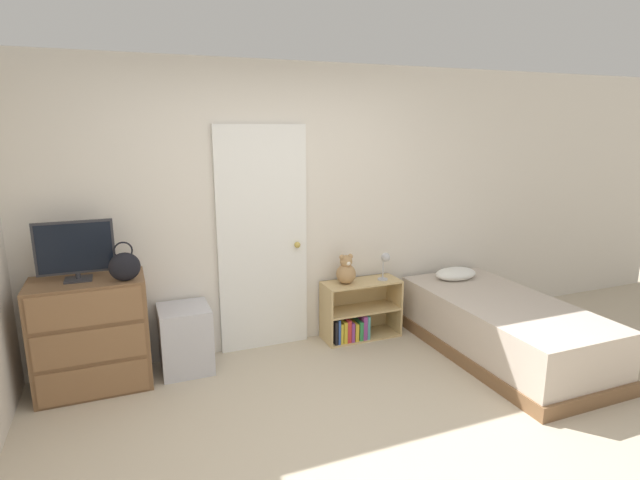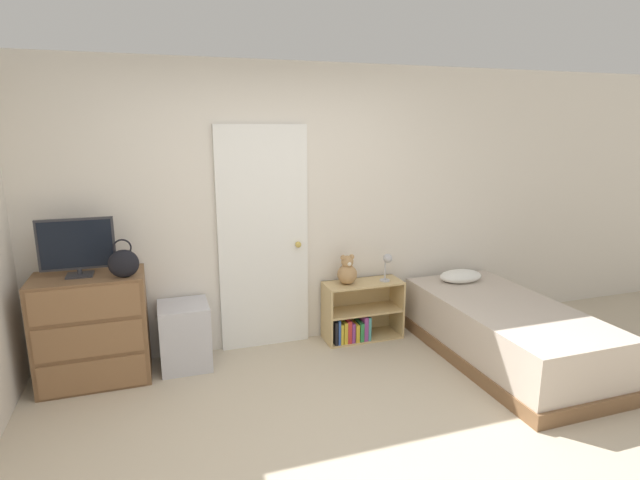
{
  "view_description": "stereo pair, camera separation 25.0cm",
  "coord_description": "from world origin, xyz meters",
  "px_view_note": "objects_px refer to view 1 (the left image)",
  "views": [
    {
      "loc": [
        -1.17,
        -2.28,
        2.01
      ],
      "look_at": [
        0.42,
        1.69,
        1.02
      ],
      "focal_mm": 28.0,
      "sensor_mm": 36.0,
      "label": 1
    },
    {
      "loc": [
        -0.94,
        -2.37,
        2.01
      ],
      "look_at": [
        0.42,
        1.69,
        1.02
      ],
      "focal_mm": 28.0,
      "sensor_mm": 36.0,
      "label": 2
    }
  ],
  "objects_px": {
    "storage_bin": "(185,339)",
    "desk_lamp": "(385,261)",
    "handbag": "(125,266)",
    "bookshelf": "(355,316)",
    "dresser": "(92,334)",
    "tv": "(75,250)",
    "teddy_bear": "(346,271)",
    "bed": "(501,327)"
  },
  "relations": [
    {
      "from": "desk_lamp",
      "to": "bed",
      "type": "bearing_deg",
      "value": -45.01
    },
    {
      "from": "storage_bin",
      "to": "desk_lamp",
      "type": "bearing_deg",
      "value": 0.42
    },
    {
      "from": "storage_bin",
      "to": "handbag",
      "type": "bearing_deg",
      "value": -157.8
    },
    {
      "from": "storage_bin",
      "to": "bed",
      "type": "relative_size",
      "value": 0.28
    },
    {
      "from": "teddy_bear",
      "to": "tv",
      "type": "bearing_deg",
      "value": -178.07
    },
    {
      "from": "tv",
      "to": "storage_bin",
      "type": "height_order",
      "value": "tv"
    },
    {
      "from": "handbag",
      "to": "teddy_bear",
      "type": "bearing_deg",
      "value": 6.71
    },
    {
      "from": "handbag",
      "to": "storage_bin",
      "type": "relative_size",
      "value": 0.54
    },
    {
      "from": "storage_bin",
      "to": "desk_lamp",
      "type": "distance_m",
      "value": 1.94
    },
    {
      "from": "dresser",
      "to": "handbag",
      "type": "bearing_deg",
      "value": -26.64
    },
    {
      "from": "bed",
      "to": "bookshelf",
      "type": "bearing_deg",
      "value": 142.39
    },
    {
      "from": "desk_lamp",
      "to": "bed",
      "type": "xyz_separation_m",
      "value": [
        0.77,
        -0.77,
        -0.5
      ]
    },
    {
      "from": "tv",
      "to": "storage_bin",
      "type": "xyz_separation_m",
      "value": [
        0.75,
        0.02,
        -0.84
      ]
    },
    {
      "from": "bookshelf",
      "to": "teddy_bear",
      "type": "bearing_deg",
      "value": -179.25
    },
    {
      "from": "storage_bin",
      "to": "desk_lamp",
      "type": "xyz_separation_m",
      "value": [
        1.88,
        0.01,
        0.48
      ]
    },
    {
      "from": "tv",
      "to": "bookshelf",
      "type": "xyz_separation_m",
      "value": [
        2.34,
        0.08,
        -0.9
      ]
    },
    {
      "from": "bed",
      "to": "teddy_bear",
      "type": "bearing_deg",
      "value": 145.04
    },
    {
      "from": "dresser",
      "to": "bed",
      "type": "height_order",
      "value": "dresser"
    },
    {
      "from": "handbag",
      "to": "bookshelf",
      "type": "xyz_separation_m",
      "value": [
        2.02,
        0.23,
        -0.78
      ]
    },
    {
      "from": "teddy_bear",
      "to": "bed",
      "type": "relative_size",
      "value": 0.15
    },
    {
      "from": "handbag",
      "to": "bed",
      "type": "xyz_separation_m",
      "value": [
        3.07,
        -0.58,
        -0.74
      ]
    },
    {
      "from": "handbag",
      "to": "bookshelf",
      "type": "bearing_deg",
      "value": 6.41
    },
    {
      "from": "bookshelf",
      "to": "teddy_bear",
      "type": "relative_size",
      "value": 2.65
    },
    {
      "from": "dresser",
      "to": "teddy_bear",
      "type": "height_order",
      "value": "dresser"
    },
    {
      "from": "storage_bin",
      "to": "teddy_bear",
      "type": "bearing_deg",
      "value": 2.09
    },
    {
      "from": "storage_bin",
      "to": "bookshelf",
      "type": "bearing_deg",
      "value": 2.0
    },
    {
      "from": "teddy_bear",
      "to": "desk_lamp",
      "type": "distance_m",
      "value": 0.4
    },
    {
      "from": "handbag",
      "to": "bed",
      "type": "distance_m",
      "value": 3.21
    },
    {
      "from": "dresser",
      "to": "desk_lamp",
      "type": "relative_size",
      "value": 3.27
    },
    {
      "from": "tv",
      "to": "bookshelf",
      "type": "relative_size",
      "value": 0.73
    },
    {
      "from": "tv",
      "to": "storage_bin",
      "type": "relative_size",
      "value": 0.98
    },
    {
      "from": "storage_bin",
      "to": "bookshelf",
      "type": "distance_m",
      "value": 1.6
    },
    {
      "from": "bed",
      "to": "desk_lamp",
      "type": "bearing_deg",
      "value": 134.99
    },
    {
      "from": "handbag",
      "to": "bookshelf",
      "type": "distance_m",
      "value": 2.17
    },
    {
      "from": "dresser",
      "to": "desk_lamp",
      "type": "bearing_deg",
      "value": 0.97
    },
    {
      "from": "storage_bin",
      "to": "tv",
      "type": "bearing_deg",
      "value": -178.41
    },
    {
      "from": "tv",
      "to": "bed",
      "type": "distance_m",
      "value": 3.58
    },
    {
      "from": "dresser",
      "to": "storage_bin",
      "type": "height_order",
      "value": "dresser"
    },
    {
      "from": "handbag",
      "to": "desk_lamp",
      "type": "height_order",
      "value": "handbag"
    },
    {
      "from": "dresser",
      "to": "teddy_bear",
      "type": "bearing_deg",
      "value": 2.21
    },
    {
      "from": "dresser",
      "to": "handbag",
      "type": "relative_size",
      "value": 2.93
    },
    {
      "from": "dresser",
      "to": "teddy_bear",
      "type": "relative_size",
      "value": 3.11
    }
  ]
}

